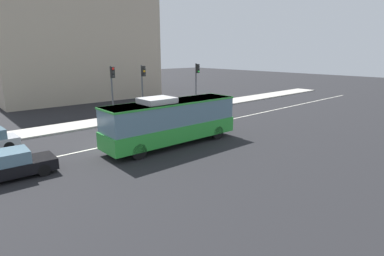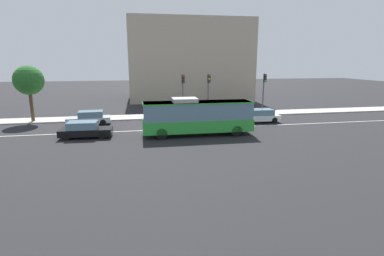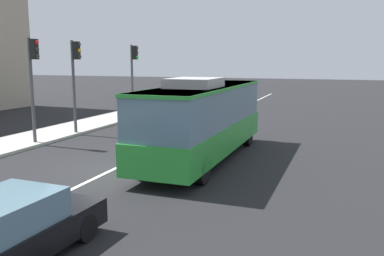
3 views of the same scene
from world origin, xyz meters
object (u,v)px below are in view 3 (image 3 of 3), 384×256
sedan_black (4,233)px  sedan_white (175,114)px  transit_bus (204,117)px  traffic_light_mid_block (134,68)px  traffic_light_far_corner (33,72)px  traffic_light_near_corner (75,71)px

sedan_black → sedan_white: (18.10, 3.63, 0.00)m
sedan_black → transit_bus: bearing=-3.1°
sedan_white → traffic_light_mid_block: (2.16, 4.04, 2.84)m
transit_bus → traffic_light_far_corner: bearing=90.4°
transit_bus → traffic_light_mid_block: (10.21, 8.60, 1.75)m
traffic_light_mid_block → traffic_light_far_corner: (-10.16, 0.05, 0.00)m
transit_bus → sedan_black: size_ratio=2.20×
sedan_black → traffic_light_mid_block: 21.84m
traffic_light_near_corner → traffic_light_mid_block: 7.12m
sedan_black → sedan_white: size_ratio=1.00×
sedan_white → traffic_light_mid_block: bearing=-115.7°
traffic_light_near_corner → sedan_white: bearing=48.4°
transit_bus → traffic_light_near_corner: traffic_light_near_corner is taller
transit_bus → traffic_light_near_corner: bearing=70.6°
transit_bus → traffic_light_mid_block: 13.47m
sedan_white → traffic_light_far_corner: traffic_light_far_corner is taller
transit_bus → sedan_white: transit_bus is taller
traffic_light_near_corner → traffic_light_far_corner: 3.05m
traffic_light_near_corner → traffic_light_mid_block: bearing=87.7°
sedan_black → traffic_light_far_corner: (10.10, 7.72, 2.84)m
sedan_black → traffic_light_far_corner: traffic_light_far_corner is taller
sedan_white → traffic_light_far_corner: 9.42m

